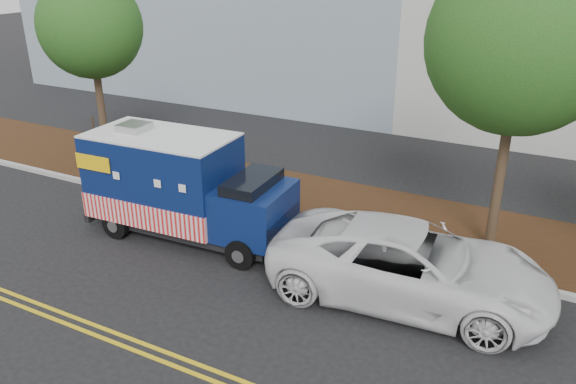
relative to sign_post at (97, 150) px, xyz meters
The scene contains 10 objects.
ground 5.74m from the sign_post, 18.13° to the right, with size 120.00×120.00×0.00m, color black.
curb 5.46m from the sign_post, ahead, with size 120.00×0.18×0.15m, color #9E9E99.
mulch_strip 5.73m from the sign_post, 18.20° to the left, with size 120.00×4.00×0.15m, color black.
centerline_near 8.26m from the sign_post, 49.28° to the right, with size 120.00×0.10×0.01m, color gold.
centerline_far 8.45m from the sign_post, 50.39° to the right, with size 120.00×0.10×0.01m, color gold.
tree_a 4.17m from the sign_post, 121.72° to the left, with size 3.50×3.50×6.91m.
tree_c 13.70m from the sign_post, ahead, with size 4.45×4.45×7.79m.
sign_post is the anchor object (origin of this frame).
food_truck 5.28m from the sign_post, 19.91° to the right, with size 6.02×2.50×3.12m.
white_car 11.79m from the sign_post, ahead, with size 2.96×6.42×1.79m, color silver.
Camera 1 is at (8.94, -11.45, 7.47)m, focal length 35.00 mm.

